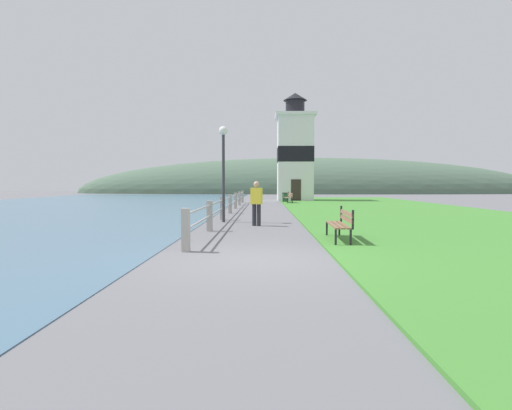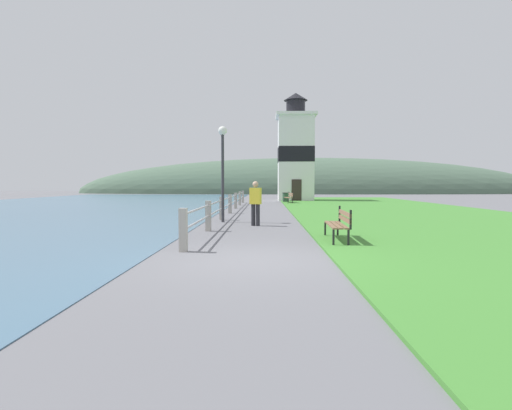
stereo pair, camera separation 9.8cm
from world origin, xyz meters
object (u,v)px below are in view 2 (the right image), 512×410
at_px(park_bench_near, 339,222).
at_px(lamp_post, 223,156).
at_px(person_strolling, 255,202).
at_px(park_bench_midway, 289,197).
at_px(lighthouse, 295,153).
at_px(trash_bin, 285,197).

height_order(park_bench_near, lamp_post, lamp_post).
bearing_deg(person_strolling, park_bench_midway, 10.85).
bearing_deg(lamp_post, park_bench_midway, 77.03).
height_order(park_bench_near, park_bench_midway, same).
bearing_deg(person_strolling, lighthouse, 10.43).
distance_m(park_bench_midway, lighthouse, 6.73).
height_order(park_bench_midway, person_strolling, person_strolling).
relative_size(park_bench_midway, person_strolling, 1.20).
distance_m(park_bench_near, lamp_post, 7.11).
distance_m(lighthouse, person_strolling, 23.43).
height_order(person_strolling, lamp_post, lamp_post).
relative_size(park_bench_near, park_bench_midway, 0.98).
bearing_deg(trash_bin, park_bench_midway, -82.78).
distance_m(person_strolling, lamp_post, 2.71).
relative_size(park_bench_midway, lamp_post, 0.51).
bearing_deg(park_bench_midway, lamp_post, 70.14).
distance_m(lighthouse, lamp_post, 22.04).
xyz_separation_m(park_bench_midway, trash_bin, (-0.23, 1.80, -0.12)).
bearing_deg(lamp_post, trash_bin, 79.00).
bearing_deg(person_strolling, park_bench_near, -131.59).
relative_size(lighthouse, person_strolling, 6.00).
relative_size(park_bench_near, lighthouse, 0.20).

